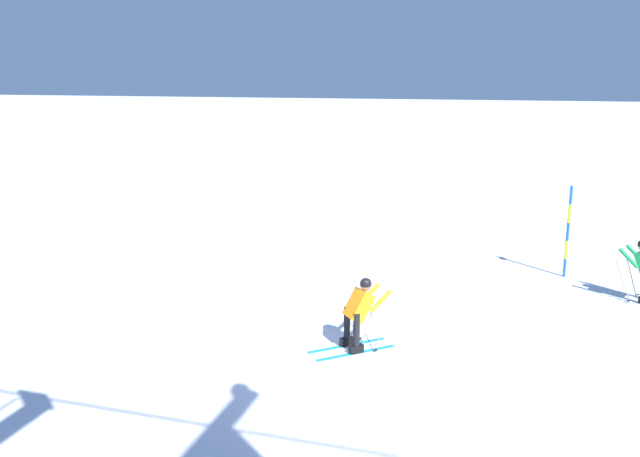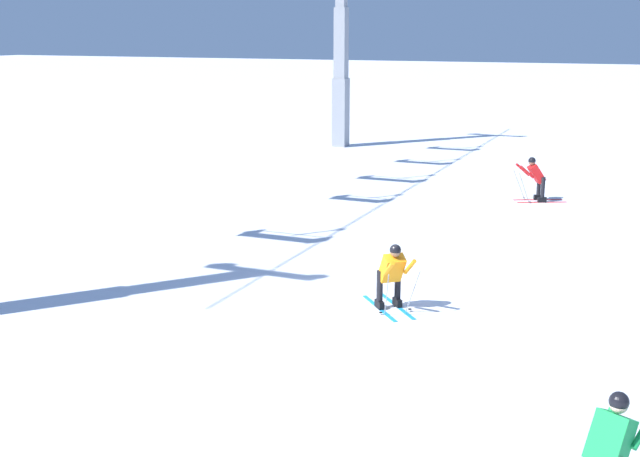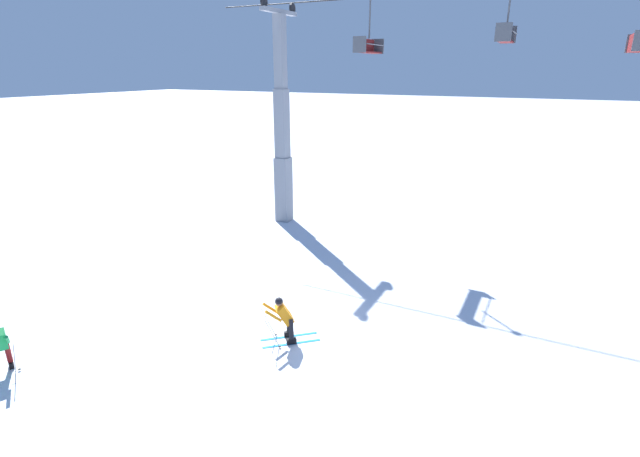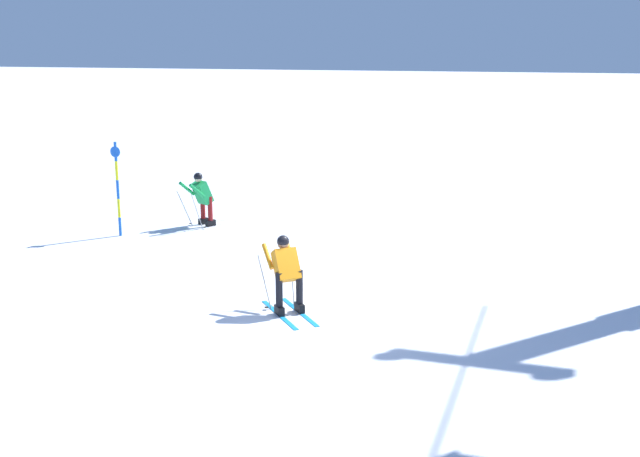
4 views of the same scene
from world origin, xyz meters
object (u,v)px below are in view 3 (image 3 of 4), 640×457
at_px(chairlift_seat_second, 504,33).
at_px(skier_carving_main, 284,316).
at_px(chairlift_seat_middle, 637,42).
at_px(chairlift_seat_nearest, 367,45).
at_px(lift_tower_near, 282,135).

bearing_deg(chairlift_seat_second, skier_carving_main, -111.47).
bearing_deg(chairlift_seat_second, chairlift_seat_middle, 0.00).
xyz_separation_m(skier_carving_main, chairlift_seat_middle, (8.13, 9.83, 7.57)).
relative_size(chairlift_seat_nearest, chairlift_seat_middle, 0.96).
height_order(chairlift_seat_second, chairlift_seat_middle, same).
bearing_deg(skier_carving_main, lift_tower_near, 121.15).
distance_m(skier_carving_main, chairlift_seat_nearest, 12.56).
xyz_separation_m(skier_carving_main, lift_tower_near, (-5.94, 9.83, 3.61)).
distance_m(skier_carving_main, chairlift_seat_second, 13.23).
height_order(lift_tower_near, chairlift_seat_middle, lift_tower_near).
relative_size(lift_tower_near, chairlift_seat_second, 5.45).
xyz_separation_m(lift_tower_near, chairlift_seat_nearest, (4.36, -0.00, 4.04)).
bearing_deg(skier_carving_main, chairlift_seat_second, 68.53).
xyz_separation_m(chairlift_seat_second, chairlift_seat_middle, (4.26, 0.00, -0.39)).
bearing_deg(chairlift_seat_nearest, chairlift_seat_second, 0.00).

